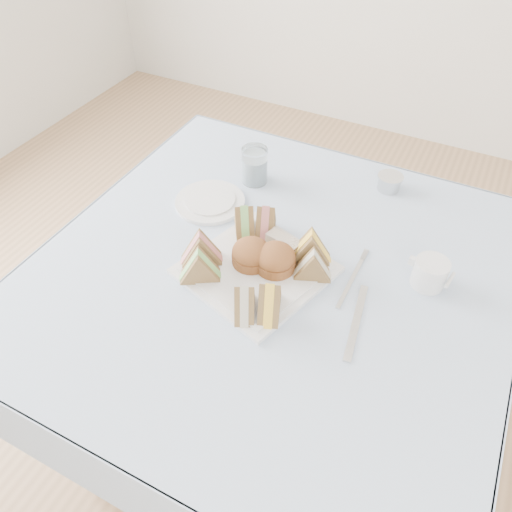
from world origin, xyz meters
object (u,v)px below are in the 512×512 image
at_px(serving_plate, 256,270).
at_px(table, 270,364).
at_px(creamer_jug, 430,273).
at_px(water_glass, 255,165).

bearing_deg(serving_plate, table, 61.15).
distance_m(serving_plate, creamer_jug, 0.37).
xyz_separation_m(table, creamer_jug, (0.31, 0.11, 0.41)).
xyz_separation_m(table, serving_plate, (-0.03, -0.03, 0.38)).
distance_m(table, creamer_jug, 0.53).
bearing_deg(creamer_jug, serving_plate, -149.54).
bearing_deg(water_glass, table, -56.11).
bearing_deg(water_glass, serving_plate, -62.62).
xyz_separation_m(serving_plate, creamer_jug, (0.34, 0.14, 0.03)).
xyz_separation_m(water_glass, creamer_jug, (0.50, -0.17, -0.02)).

